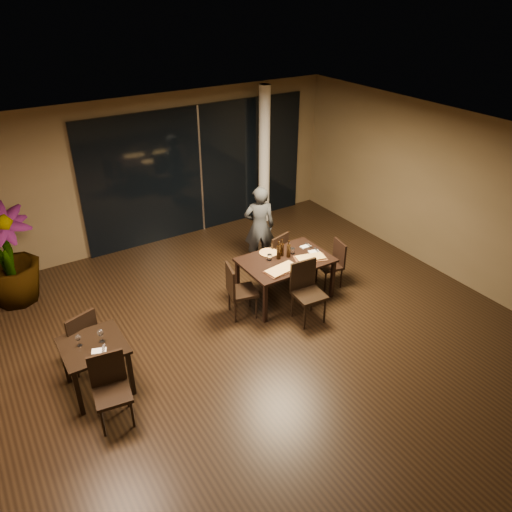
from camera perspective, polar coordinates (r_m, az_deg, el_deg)
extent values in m
plane|color=black|center=(7.82, 0.56, -9.57)|extent=(8.00, 8.00, 0.00)
cube|color=brown|center=(10.31, -11.74, 9.48)|extent=(8.00, 0.10, 3.00)
cube|color=brown|center=(9.57, 21.67, 6.37)|extent=(0.10, 8.00, 3.00)
cube|color=silver|center=(6.36, 0.69, 12.04)|extent=(8.00, 8.00, 0.04)
cube|color=black|center=(10.65, -6.42, 9.68)|extent=(5.00, 0.06, 2.70)
cylinder|color=white|center=(10.99, 0.95, 11.32)|extent=(0.24, 0.24, 3.00)
cube|color=black|center=(8.42, 3.40, -0.48)|extent=(1.50, 1.00, 0.04)
cube|color=black|center=(7.98, 1.06, -5.47)|extent=(0.06, 0.06, 0.71)
cube|color=black|center=(8.69, 8.73, -2.64)|extent=(0.06, 0.06, 0.71)
cube|color=black|center=(8.61, -2.13, -2.61)|extent=(0.06, 0.06, 0.71)
cube|color=black|center=(9.27, 5.27, -0.20)|extent=(0.06, 0.06, 0.71)
cube|color=black|center=(6.90, -18.15, -9.73)|extent=(0.80, 0.80, 0.04)
cube|color=black|center=(6.85, -19.64, -14.58)|extent=(0.06, 0.06, 0.71)
cube|color=black|center=(6.93, -14.14, -12.88)|extent=(0.06, 0.06, 0.71)
cube|color=black|center=(7.37, -21.00, -11.27)|extent=(0.06, 0.06, 0.71)
cube|color=black|center=(7.45, -15.91, -9.76)|extent=(0.06, 0.06, 0.71)
cube|color=black|center=(9.08, 1.76, -0.09)|extent=(0.54, 0.54, 0.05)
cylinder|color=black|center=(9.41, 1.63, -0.51)|extent=(0.04, 0.04, 0.45)
cylinder|color=black|center=(9.18, 0.17, -1.34)|extent=(0.04, 0.04, 0.45)
cylinder|color=black|center=(9.21, 3.31, -1.26)|extent=(0.04, 0.04, 0.45)
cylinder|color=black|center=(8.98, 1.86, -2.12)|extent=(0.04, 0.04, 0.45)
cube|color=black|center=(8.85, 2.76, 0.89)|extent=(0.43, 0.16, 0.50)
cube|color=black|center=(8.01, 6.09, -4.47)|extent=(0.50, 0.50, 0.05)
cylinder|color=black|center=(7.93, 5.58, -6.93)|extent=(0.04, 0.04, 0.47)
cylinder|color=black|center=(8.11, 7.86, -6.16)|extent=(0.04, 0.04, 0.47)
cylinder|color=black|center=(8.19, 4.16, -5.54)|extent=(0.04, 0.04, 0.47)
cylinder|color=black|center=(8.36, 6.40, -4.84)|extent=(0.04, 0.04, 0.47)
cube|color=black|center=(8.02, 5.37, -2.17)|extent=(0.47, 0.08, 0.53)
cube|color=black|center=(8.10, -1.56, -4.09)|extent=(0.52, 0.52, 0.05)
cylinder|color=black|center=(8.14, 0.04, -5.84)|extent=(0.04, 0.04, 0.45)
cylinder|color=black|center=(8.41, -0.74, -4.50)|extent=(0.04, 0.04, 0.45)
cylinder|color=black|center=(8.05, -2.37, -6.30)|extent=(0.04, 0.04, 0.45)
cylinder|color=black|center=(8.33, -3.08, -4.94)|extent=(0.04, 0.04, 0.45)
cube|color=black|center=(7.92, -2.95, -2.85)|extent=(0.14, 0.43, 0.49)
cube|color=black|center=(8.98, 8.41, -1.09)|extent=(0.46, 0.46, 0.04)
cylinder|color=black|center=(9.13, 6.95, -1.89)|extent=(0.03, 0.03, 0.40)
cylinder|color=black|center=(8.90, 7.92, -2.90)|extent=(0.03, 0.03, 0.40)
cylinder|color=black|center=(9.28, 8.71, -1.50)|extent=(0.03, 0.03, 0.40)
cylinder|color=black|center=(9.04, 9.71, -2.47)|extent=(0.03, 0.03, 0.40)
cube|color=black|center=(8.96, 9.52, 0.37)|extent=(0.10, 0.40, 0.45)
cube|color=black|center=(7.53, -19.76, -8.95)|extent=(0.57, 0.57, 0.05)
cylinder|color=black|center=(7.87, -19.09, -9.10)|extent=(0.04, 0.04, 0.46)
cylinder|color=black|center=(7.74, -21.35, -10.30)|extent=(0.04, 0.04, 0.46)
cylinder|color=black|center=(7.61, -17.54, -10.29)|extent=(0.04, 0.04, 0.46)
cylinder|color=black|center=(7.48, -19.86, -11.56)|extent=(0.04, 0.04, 0.46)
cube|color=black|center=(7.24, -19.21, -8.05)|extent=(0.44, 0.18, 0.51)
cube|color=black|center=(6.57, -16.07, -14.98)|extent=(0.50, 0.50, 0.05)
cylinder|color=black|center=(6.60, -17.11, -17.74)|extent=(0.04, 0.04, 0.45)
cylinder|color=black|center=(6.61, -13.93, -17.06)|extent=(0.04, 0.04, 0.45)
cylinder|color=black|center=(6.85, -17.59, -15.65)|extent=(0.04, 0.04, 0.45)
cylinder|color=black|center=(6.86, -14.55, -15.00)|extent=(0.04, 0.04, 0.45)
cube|color=black|center=(6.55, -16.67, -12.26)|extent=(0.44, 0.10, 0.50)
imported|color=#2A2C2F|center=(9.38, 0.39, 3.38)|extent=(0.64, 0.54, 1.60)
imported|color=#1F4E1A|center=(9.21, -26.59, -0.06)|extent=(1.12, 1.12, 1.73)
cube|color=#4B2818|center=(8.08, 2.99, -1.61)|extent=(0.60, 0.35, 0.01)
cube|color=#4F2C19|center=(8.45, 6.24, -0.28)|extent=(0.60, 0.43, 0.01)
cylinder|color=#AF3913|center=(8.57, 1.45, 0.37)|extent=(0.31, 0.31, 0.01)
cylinder|color=white|center=(8.35, 1.56, -0.14)|extent=(0.08, 0.08, 0.10)
cylinder|color=white|center=(8.56, 4.19, 0.58)|extent=(0.08, 0.08, 0.10)
cube|color=white|center=(8.66, 6.61, 0.51)|extent=(0.20, 0.14, 0.01)
cube|color=white|center=(8.81, 5.69, 1.10)|extent=(0.18, 0.10, 0.01)
cube|color=white|center=(6.75, -17.51, -10.32)|extent=(0.21, 0.17, 0.01)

